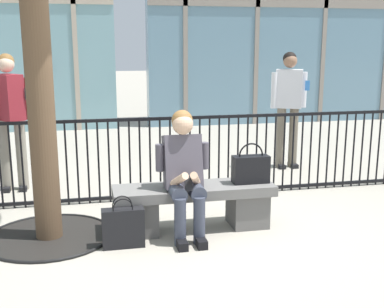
{
  "coord_description": "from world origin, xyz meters",
  "views": [
    {
      "loc": [
        -1.01,
        -4.57,
        1.82
      ],
      "look_at": [
        0.0,
        0.1,
        0.75
      ],
      "focal_mm": 46.09,
      "sensor_mm": 36.0,
      "label": 1
    }
  ],
  "objects": [
    {
      "name": "ground_plane",
      "position": [
        0.0,
        0.0,
        0.0
      ],
      "size": [
        60.0,
        60.0,
        0.0
      ],
      "primitive_type": "plane",
      "color": "#A8A091"
    },
    {
      "name": "bystander_further_back",
      "position": [
        1.91,
        2.2,
        1.0
      ],
      "size": [
        0.55,
        0.36,
        1.71
      ],
      "color": "#6B6051",
      "rests_on": "ground"
    },
    {
      "name": "stone_bench",
      "position": [
        0.0,
        0.0,
        0.27
      ],
      "size": [
        1.6,
        0.44,
        0.45
      ],
      "color": "slate",
      "rests_on": "ground"
    },
    {
      "name": "seated_person_with_phone",
      "position": [
        -0.12,
        -0.13,
        0.65
      ],
      "size": [
        0.52,
        0.66,
        1.21
      ],
      "color": "#383D4C",
      "rests_on": "ground"
    },
    {
      "name": "bystander_at_railing",
      "position": [
        -1.94,
        1.82,
        1.0
      ],
      "size": [
        0.55,
        0.44,
        1.71
      ],
      "color": "gray",
      "rests_on": "ground"
    },
    {
      "name": "plaza_railing",
      "position": [
        0.0,
        1.05,
        0.5
      ],
      "size": [
        8.05,
        0.04,
        0.99
      ],
      "color": "black",
      "rests_on": "ground"
    },
    {
      "name": "shopping_bag",
      "position": [
        -0.73,
        -0.31,
        0.19
      ],
      "size": [
        0.38,
        0.13,
        0.48
      ],
      "color": "black",
      "rests_on": "ground"
    },
    {
      "name": "handbag_on_bench",
      "position": [
        0.58,
        -0.01,
        0.6
      ],
      "size": [
        0.37,
        0.15,
        0.41
      ],
      "color": "black",
      "rests_on": "stone_bench"
    }
  ]
}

